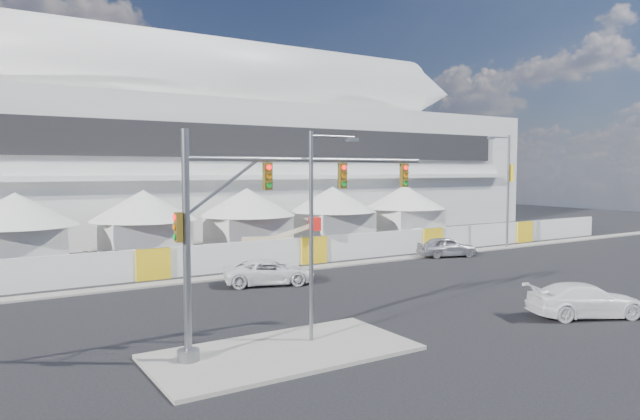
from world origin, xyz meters
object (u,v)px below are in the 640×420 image
lot_car_b (488,232)px  streetlight_curb (506,183)px  pickup_near (585,300)px  lot_car_c (116,260)px  lot_car_a (425,235)px  pickup_curb (269,272)px  sedan_silver (447,247)px  traffic_mast (244,230)px  streetlight_median (316,221)px  boom_lift (260,252)px

lot_car_b → streetlight_curb: streetlight_curb is taller
pickup_near → lot_car_c: 30.14m
lot_car_a → pickup_near: bearing=160.2°
pickup_curb → pickup_near: pickup_near is taller
streetlight_curb → sedan_silver: bearing=-173.1°
pickup_curb → pickup_near: 17.54m
sedan_silver → traffic_mast: 28.00m
sedan_silver → pickup_curb: bearing=115.3°
lot_car_c → streetlight_median: (2.88, -22.30, 4.29)m
lot_car_c → boom_lift: 10.13m
pickup_near → streetlight_median: size_ratio=0.66×
pickup_near → lot_car_a: 28.99m
pickup_curb → streetlight_curb: streetlight_curb is taller
pickup_curb → pickup_near: (9.25, -14.91, 0.03)m
boom_lift → streetlight_curb: bearing=14.1°
pickup_near → pickup_curb: bearing=56.8°
sedan_silver → lot_car_c: bearing=88.3°
pickup_curb → pickup_near: bearing=-129.9°
traffic_mast → pickup_near: bearing=-12.4°
pickup_near → lot_car_c: size_ratio=1.21×
lot_car_c → boom_lift: (9.35, -3.90, 0.28)m
lot_car_b → streetlight_median: streetlight_median is taller
pickup_curb → lot_car_a: bearing=-46.1°
streetlight_median → boom_lift: 19.91m
lot_car_a → traffic_mast: traffic_mast is taller
pickup_near → boom_lift: boom_lift is taller
lot_car_b → streetlight_median: size_ratio=0.47×
pickup_curb → boom_lift: bearing=-3.2°
pickup_curb → sedan_silver: bearing=-63.9°
lot_car_c → boom_lift: size_ratio=0.64×
streetlight_median → lot_car_a: bearing=40.4°
lot_car_b → streetlight_curb: size_ratio=0.39×
pickup_near → streetlight_median: streetlight_median is taller
pickup_near → lot_car_a: pickup_near is taller
pickup_near → traffic_mast: traffic_mast is taller
lot_car_a → streetlight_median: (-26.39, -22.45, 4.31)m
traffic_mast → lot_car_a: bearing=37.0°
pickup_near → streetlight_median: bearing=100.8°
sedan_silver → lot_car_a: 10.02m
sedan_silver → boom_lift: size_ratio=0.67×
pickup_near → streetlight_median: 14.09m
pickup_curb → lot_car_c: pickup_curb is taller
pickup_curb → lot_car_c: 12.60m
pickup_near → streetlight_curb: size_ratio=0.54×
boom_lift → lot_car_c: bearing=-179.9°
pickup_near → lot_car_b: bearing=-15.4°
sedan_silver → lot_car_b: (12.16, 6.45, -0.14)m
sedan_silver → boom_lift: 15.22m
sedan_silver → pickup_near: (-7.98, -17.27, -0.02)m
lot_car_c → lot_car_a: bearing=-72.7°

